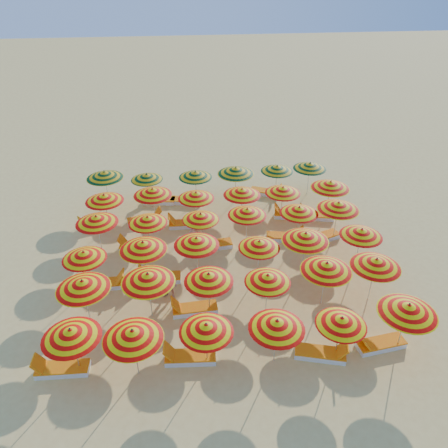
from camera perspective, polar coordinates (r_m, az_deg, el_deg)
The scene contains 58 objects.
ground at distance 19.52m, azimuth 0.17°, elevation -4.75°, with size 120.00×120.00×0.00m, color #E8C367.
umbrella_0 at distance 14.63m, azimuth -19.38°, elevation -13.35°, with size 2.23×2.23×1.97m.
umbrella_1 at distance 14.03m, azimuth -11.84°, elevation -13.95°, with size 2.15×2.15×2.02m.
umbrella_2 at distance 14.15m, azimuth -2.34°, elevation -13.41°, with size 1.98×1.98×1.86m.
umbrella_3 at distance 14.25m, azimuth 6.93°, elevation -12.89°, with size 2.15×2.15×1.94m.
umbrella_4 at distance 14.94m, azimuth 15.10°, elevation -12.15°, with size 1.70×1.70×1.79m.
umbrella_5 at distance 15.68m, azimuth 22.93°, elevation -10.18°, with size 2.43×2.43×2.08m.
umbrella_6 at distance 16.20m, azimuth -17.98°, elevation -7.56°, with size 2.51×2.51×2.05m.
umbrella_7 at distance 15.90m, azimuth -9.92°, elevation -6.93°, with size 2.11×2.11×2.08m.
umbrella_8 at distance 15.90m, azimuth -2.01°, elevation -6.98°, with size 1.97×1.97×1.93m.
umbrella_9 at distance 16.08m, azimuth 5.73°, elevation -7.08°, with size 1.95×1.95×1.82m.
umbrella_10 at distance 16.64m, azimuth 13.26°, elevation -5.45°, with size 2.16×2.16×2.06m.
umbrella_11 at distance 17.40m, azimuth 19.25°, elevation -4.81°, with size 2.10×2.10×2.03m.
umbrella_12 at distance 17.94m, azimuth -17.84°, elevation -3.90°, with size 1.93×1.93×1.85m.
umbrella_13 at distance 17.61m, azimuth -10.53°, elevation -2.82°, with size 2.37×2.37×2.03m.
umbrella_14 at distance 17.70m, azimuth -3.62°, elevation -2.28°, with size 1.92×1.92×1.97m.
umbrella_15 at distance 17.79m, azimuth 4.63°, elevation -2.66°, with size 2.27×2.27×1.82m.
umbrella_16 at distance 18.09m, azimuth 10.61°, elevation -1.65°, with size 2.57×2.57×2.07m.
umbrella_17 at distance 19.19m, azimuth 17.51°, elevation -1.08°, with size 2.21×2.21×1.91m.
umbrella_18 at distance 19.86m, azimuth -16.32°, elevation 0.56°, with size 1.87×1.87×1.98m.
umbrella_19 at distance 19.56m, azimuth -9.95°, elevation 0.53°, with size 1.80×1.80×1.84m.
umbrella_20 at distance 19.62m, azimuth -3.07°, elevation 0.97°, with size 2.11×2.11×1.79m.
umbrella_21 at distance 19.81m, azimuth 3.04°, elevation 1.59°, with size 2.29×2.29×1.88m.
umbrella_22 at distance 20.22m, azimuth 9.79°, elevation 1.80°, with size 2.20×2.20×1.88m.
umbrella_23 at distance 20.62m, azimuth 14.72°, elevation 2.31°, with size 2.55×2.55×2.06m.
umbrella_24 at distance 21.61m, azimuth -15.39°, elevation 3.31°, with size 2.37×2.37×1.93m.
umbrella_25 at distance 21.52m, azimuth -9.32°, elevation 4.16°, with size 2.30×2.30×2.00m.
umbrella_26 at distance 21.20m, azimuth -3.67°, elevation 3.76°, with size 2.05×2.05×1.88m.
umbrella_27 at distance 21.36m, azimuth 2.36°, elevation 4.22°, with size 2.33×2.33×1.95m.
umbrella_28 at distance 21.84m, azimuth 7.70°, elevation 4.41°, with size 2.09×2.09×1.87m.
umbrella_29 at distance 22.40m, azimuth 13.74°, elevation 4.99°, with size 2.57×2.57×2.07m.
umbrella_30 at distance 23.70m, azimuth -15.33°, elevation 6.22°, with size 2.44×2.44×2.04m.
umbrella_31 at distance 23.51m, azimuth -10.07°, elevation 6.09°, with size 2.00×2.00×1.78m.
umbrella_32 at distance 23.27m, azimuth -3.76°, elevation 6.48°, with size 2.28×2.28×1.88m.
umbrella_33 at distance 23.25m, azimuth 1.55°, elevation 6.98°, with size 2.03×2.03×2.07m.
umbrella_34 at distance 24.08m, azimuth 6.95°, elevation 7.22°, with size 1.95×1.95×1.87m.
umbrella_35 at distance 24.55m, azimuth 11.15°, elevation 7.47°, with size 2.30×2.30×1.93m.
lounger_0 at distance 15.92m, azimuth -20.50°, elevation -17.29°, with size 1.75×0.64×0.69m.
lounger_1 at distance 15.36m, azimuth -4.59°, elevation -16.94°, with size 1.77×0.70×0.69m.
lounger_2 at distance 15.77m, azimuth 12.61°, elevation -16.16°, with size 1.82×1.03×0.69m.
lounger_3 at distance 16.60m, azimuth 19.66°, elevation -14.54°, with size 1.79×0.81×0.69m.
lounger_4 at distance 16.96m, azimuth -3.99°, elevation -10.98°, with size 1.76×0.68×0.69m.
lounger_5 at distance 18.66m, azimuth -15.30°, elevation -7.55°, with size 1.75×0.64×0.69m.
lounger_6 at distance 18.52m, azimuth -8.48°, elevation -6.95°, with size 1.75×0.64×0.69m.
lounger_7 at distance 20.49m, azimuth -11.23°, elevation -2.93°, with size 1.79×0.81×0.69m.
lounger_8 at distance 20.24m, azimuth -1.50°, elevation -2.71°, with size 1.78×0.73×0.69m.
lounger_9 at distance 20.97m, azimuth 8.03°, elevation -1.67°, with size 1.81×0.90×0.69m.
lounger_10 at distance 21.25m, azimuth 12.64°, elevation -1.71°, with size 1.83×1.14×0.69m.
lounger_11 at distance 22.59m, azimuth -16.28°, elevation -0.06°, with size 1.83×1.08×0.69m.
lounger_12 at distance 22.43m, azimuth -10.23°, elevation 0.56°, with size 1.81×0.88×0.69m.
lounger_13 at distance 21.83m, azimuth -5.08°, elevation 0.03°, with size 1.74×0.61×0.69m.
lounger_14 at distance 22.74m, azimuth 8.63°, elevation 1.20°, with size 1.82×0.96×0.69m.
lounger_15 at distance 22.90m, azimuth 11.90°, elevation 1.07°, with size 1.82×0.97×0.69m.
lounger_16 at distance 24.07m, azimuth -8.56°, elevation 3.08°, with size 1.80×0.82×0.69m.
lounger_17 at distance 23.83m, azimuth -4.83°, elevation 3.02°, with size 1.83×1.04×0.69m.
lounger_18 at distance 24.76m, azimuth 5.51°, elevation 4.18°, with size 1.82×1.25×0.69m.
beachgoer_b at distance 17.29m, azimuth -7.10°, elevation -7.94°, with size 0.65×0.50×1.33m, color tan.
beachgoer_a at distance 19.76m, azimuth -3.89°, elevation -1.73°, with size 0.53×0.35×1.45m, color tan.
Camera 1 is at (-1.81, -15.47, 11.76)m, focal length 35.00 mm.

